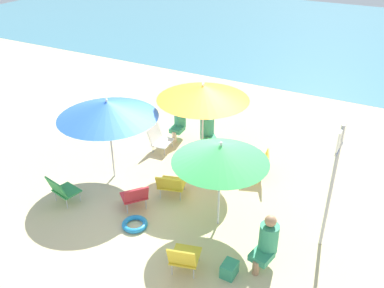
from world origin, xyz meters
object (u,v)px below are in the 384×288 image
Objects in this scene: beach_chair_c at (159,138)px; person_b at (267,241)px; beach_chair_e at (258,165)px; swim_ring at (135,224)px; beach_chair_f at (62,189)px; umbrella_orange at (203,92)px; beach_chair_d at (171,184)px; warning_sign at (334,172)px; beach_chair_a at (135,196)px; umbrella_green at (221,153)px; person_a at (208,128)px; umbrella_blue at (107,109)px; beach_chair_b at (184,257)px; beach_bag at (229,269)px; person_c at (179,120)px.

person_b is (3.66, -2.46, 0.19)m from beach_chair_c.
swim_ring is at bearing 40.59° from beach_chair_e.
person_b is at bearing -73.41° from beach_chair_f.
umbrella_orange is 2.06m from beach_chair_d.
beach_chair_d is 1.43× the size of swim_ring.
warning_sign is (4.39, -1.52, 1.23)m from beach_chair_c.
beach_chair_a is 0.59m from swim_ring.
umbrella_green is at bearing -42.77° from beach_chair_c.
beach_chair_f is 3.92m from person_a.
swim_ring is (-2.50, -0.26, -0.45)m from person_b.
umbrella_orange is at bearing -23.53° from beach_chair_f.
beach_chair_a is 2.45m from beach_chair_c.
person_b is at bearing -1.31° from person_a.
umbrella_blue is at bearing 6.39° from beach_chair_e.
beach_chair_e is 2.59m from person_b.
beach_chair_a is 1.00× the size of beach_chair_b.
warning_sign is (1.86, 0.37, -0.03)m from umbrella_green.
swim_ring is at bearing -72.93° from person_b.
person_a is 0.38× the size of warning_sign.
beach_chair_d is at bearing 28.20° from beach_chair_e.
umbrella_green is 2.76× the size of beach_chair_f.
umbrella_orange is at bearing 124.58° from beach_bag.
beach_chair_c reaches higher than beach_chair_a.
person_c is at bearing -39.50° from beach_chair_e.
beach_chair_a is 1.51m from beach_chair_f.
umbrella_blue is (-1.56, -1.31, -0.21)m from umbrella_orange.
beach_chair_d is 2.40m from beach_bag.
beach_chair_b is 3.12m from beach_chair_f.
person_c is (-1.17, 2.40, 0.17)m from beach_chair_d.
warning_sign is 4.85× the size of swim_ring.
umbrella_blue is 4.18m from person_b.
beach_chair_c is 2.87m from beach_chair_f.
beach_chair_d is at bearing -32.66° from person_a.
umbrella_green is 3.39m from beach_chair_c.
swim_ring is 2.09m from beach_bag.
beach_chair_e is 0.71× the size of person_b.
beach_chair_e is at bearing 67.40° from person_c.
beach_chair_e is (2.65, -0.08, 0.04)m from beach_chair_c.
person_c is 4.96m from warning_sign.
warning_sign is (0.72, 0.94, 1.03)m from person_b.
umbrella_orange is at bearing -14.70° from beach_chair_c.
person_c is (-1.19, 1.01, -1.36)m from umbrella_orange.
beach_chair_f reaches higher than beach_chair_c.
beach_chair_f is at bearing -163.37° from warning_sign.
beach_chair_a reaches higher than beach_chair_d.
beach_chair_d is 2.02m from beach_chair_e.
beach_bag is at bearing -27.81° from person_b.
beach_chair_d is 0.77× the size of person_a.
beach_chair_d is at bearing 21.11° from beach_chair_b.
beach_bag is (-1.15, -1.47, -1.41)m from warning_sign.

